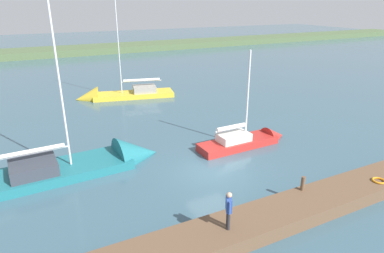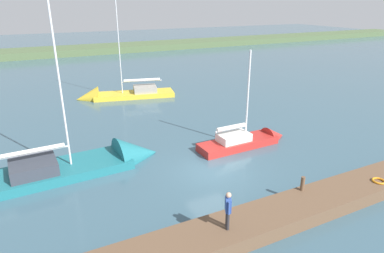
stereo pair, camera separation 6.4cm
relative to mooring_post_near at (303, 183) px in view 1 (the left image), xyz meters
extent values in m
plane|color=#385666|center=(2.33, -4.64, -1.04)|extent=(200.00, 200.00, 0.00)
cube|color=#4C603D|center=(2.33, -56.63, -1.04)|extent=(180.00, 8.00, 2.40)
cube|color=brown|center=(2.33, 0.73, -0.70)|extent=(23.30, 2.09, 0.68)
cylinder|color=brown|center=(0.00, 0.00, 0.00)|extent=(0.20, 0.20, 0.72)
torus|color=orange|center=(-4.10, 1.15, -0.31)|extent=(0.66, 0.66, 0.10)
cube|color=gold|center=(1.50, -22.39, -0.96)|extent=(8.42, 4.15, 0.77)
cone|color=gold|center=(6.04, -23.41, -0.96)|extent=(2.66, 2.84, 2.42)
cube|color=gray|center=(0.39, -22.14, -0.26)|extent=(2.66, 2.40, 0.62)
cylinder|color=silver|center=(2.65, -22.65, 4.25)|extent=(0.09, 0.09, 9.65)
cylinder|color=silver|center=(0.64, -22.19, 0.57)|extent=(4.02, 0.98, 0.08)
cylinder|color=silver|center=(0.64, -22.19, 0.69)|extent=(3.66, 1.07, 0.26)
cube|color=#B22823|center=(-0.97, -6.92, -0.93)|extent=(5.73, 1.81, 0.85)
cone|color=#B22823|center=(-4.22, -7.02, -0.93)|extent=(1.53, 1.69, 1.65)
cube|color=silver|center=(-0.59, -6.91, -0.24)|extent=(2.18, 1.34, 0.52)
cylinder|color=silver|center=(-1.55, -6.94, 2.47)|extent=(0.13, 0.13, 5.95)
cylinder|color=silver|center=(-0.33, -6.91, 0.40)|extent=(2.43, 0.17, 0.11)
cylinder|color=silver|center=(-0.33, -6.91, 0.52)|extent=(2.19, 0.33, 0.26)
cube|color=#1E6B75|center=(10.54, -8.23, -0.96)|extent=(8.57, 3.26, 0.90)
cone|color=#1E6B75|center=(5.62, -8.48, -0.96)|extent=(2.70, 2.97, 2.85)
cube|color=#333842|center=(11.60, -8.18, -0.17)|extent=(2.48, 2.45, 0.68)
cylinder|color=silver|center=(9.65, -8.28, 5.13)|extent=(0.12, 0.12, 11.28)
cylinder|color=silver|center=(11.78, -8.17, 0.62)|extent=(4.26, 0.31, 0.09)
cylinder|color=silver|center=(11.78, -8.17, 0.74)|extent=(3.84, 0.43, 0.23)
cylinder|color=#28282D|center=(4.85, 0.92, 0.05)|extent=(0.14, 0.14, 0.82)
cylinder|color=#28282D|center=(4.76, 0.74, 0.05)|extent=(0.14, 0.14, 0.82)
cube|color=#2D4C9E|center=(4.81, 0.83, 0.75)|extent=(0.39, 0.50, 0.58)
sphere|color=tan|center=(4.81, 0.83, 1.18)|extent=(0.22, 0.22, 0.22)
cylinder|color=#2D4C9E|center=(4.93, 1.07, 0.76)|extent=(0.09, 0.09, 0.55)
cylinder|color=#2D4C9E|center=(4.69, 0.58, 0.76)|extent=(0.09, 0.09, 0.55)
camera|label=1|loc=(11.16, 10.20, 8.29)|focal=31.20mm
camera|label=2|loc=(11.11, 10.23, 8.29)|focal=31.20mm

